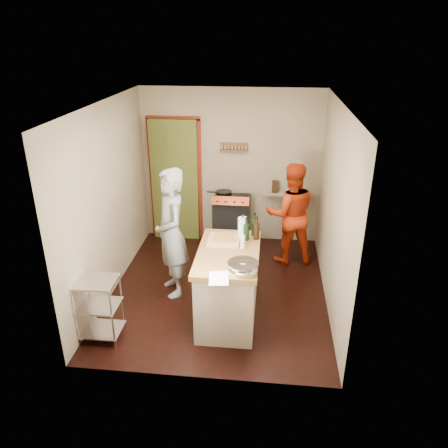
% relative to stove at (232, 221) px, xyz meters
% --- Properties ---
extents(floor, '(3.50, 3.50, 0.00)m').
position_rel_stove_xyz_m(floor, '(-0.05, -1.42, -0.45)').
color(floor, black).
rests_on(floor, ground).
extents(back_wall, '(3.00, 0.44, 2.60)m').
position_rel_stove_xyz_m(back_wall, '(-0.69, 0.36, 0.68)').
color(back_wall, tan).
rests_on(back_wall, ground).
extents(left_wall, '(0.04, 3.50, 2.60)m').
position_rel_stove_xyz_m(left_wall, '(-1.55, -1.42, 0.85)').
color(left_wall, tan).
rests_on(left_wall, ground).
extents(right_wall, '(0.04, 3.50, 2.60)m').
position_rel_stove_xyz_m(right_wall, '(1.45, -1.42, 0.85)').
color(right_wall, tan).
rests_on(right_wall, ground).
extents(ceiling, '(3.00, 3.50, 0.02)m').
position_rel_stove_xyz_m(ceiling, '(-0.05, -1.42, 2.16)').
color(ceiling, white).
rests_on(ceiling, back_wall).
extents(stove, '(0.60, 0.63, 1.00)m').
position_rel_stove_xyz_m(stove, '(0.00, 0.00, 0.00)').
color(stove, black).
rests_on(stove, ground).
extents(wire_shelving, '(0.48, 0.40, 0.80)m').
position_rel_stove_xyz_m(wire_shelving, '(-1.33, -2.62, -0.01)').
color(wire_shelving, silver).
rests_on(wire_shelving, ground).
extents(island, '(0.76, 1.42, 1.27)m').
position_rel_stove_xyz_m(island, '(0.15, -2.07, 0.05)').
color(island, '#B7AD9B').
rests_on(island, ground).
extents(person_stripe, '(0.68, 0.78, 1.81)m').
position_rel_stove_xyz_m(person_stripe, '(-0.68, -1.53, 0.45)').
color(person_stripe, '#B3B4B8').
rests_on(person_stripe, ground).
extents(person_red, '(0.88, 0.74, 1.62)m').
position_rel_stove_xyz_m(person_red, '(0.95, -0.43, 0.36)').
color(person_red, '#B02B0B').
rests_on(person_red, ground).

